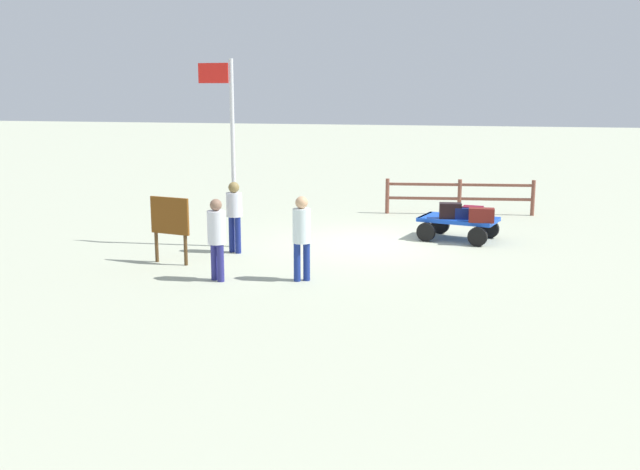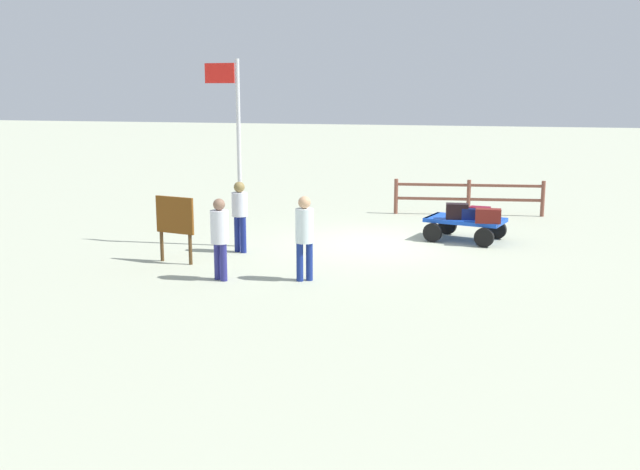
{
  "view_description": "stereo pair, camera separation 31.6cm",
  "coord_description": "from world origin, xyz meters",
  "px_view_note": "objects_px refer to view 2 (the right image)",
  "views": [
    {
      "loc": [
        -2.79,
        18.14,
        3.85
      ],
      "look_at": [
        -0.03,
        6.0,
        1.38
      ],
      "focal_mm": 41.71,
      "sensor_mm": 36.0,
      "label": 1
    },
    {
      "loc": [
        -3.1,
        18.07,
        3.85
      ],
      "look_at": [
        -0.03,
        6.0,
        1.38
      ],
      "focal_mm": 41.71,
      "sensor_mm": 36.0,
      "label": 2
    }
  ],
  "objects_px": {
    "suitcase_dark": "(480,213)",
    "signboard": "(175,220)",
    "flagpole": "(235,139)",
    "suitcase_tan": "(467,214)",
    "worker_lead": "(240,210)",
    "suitcase_olive": "(488,216)",
    "worker_trailing": "(304,231)",
    "suitcase_maroon": "(457,211)",
    "luggage_cart": "(464,224)",
    "worker_supervisor": "(220,232)"
  },
  "relations": [
    {
      "from": "suitcase_tan",
      "to": "worker_trailing",
      "type": "relative_size",
      "value": 0.36
    },
    {
      "from": "suitcase_tan",
      "to": "suitcase_maroon",
      "type": "distance_m",
      "value": 0.25
    },
    {
      "from": "worker_lead",
      "to": "signboard",
      "type": "bearing_deg",
      "value": 53.56
    },
    {
      "from": "suitcase_dark",
      "to": "flagpole",
      "type": "distance_m",
      "value": 6.41
    },
    {
      "from": "suitcase_maroon",
      "to": "suitcase_tan",
      "type": "bearing_deg",
      "value": -172.29
    },
    {
      "from": "suitcase_dark",
      "to": "suitcase_maroon",
      "type": "bearing_deg",
      "value": 18.02
    },
    {
      "from": "suitcase_maroon",
      "to": "flagpole",
      "type": "height_order",
      "value": "flagpole"
    },
    {
      "from": "suitcase_olive",
      "to": "worker_lead",
      "type": "bearing_deg",
      "value": 20.78
    },
    {
      "from": "luggage_cart",
      "to": "signboard",
      "type": "bearing_deg",
      "value": 33.97
    },
    {
      "from": "luggage_cart",
      "to": "worker_lead",
      "type": "relative_size",
      "value": 1.26
    },
    {
      "from": "suitcase_dark",
      "to": "suitcase_tan",
      "type": "distance_m",
      "value": 0.35
    },
    {
      "from": "worker_trailing",
      "to": "flagpole",
      "type": "xyz_separation_m",
      "value": [
        2.51,
        -2.83,
        1.62
      ]
    },
    {
      "from": "luggage_cart",
      "to": "signboard",
      "type": "relative_size",
      "value": 1.42
    },
    {
      "from": "luggage_cart",
      "to": "suitcase_maroon",
      "type": "bearing_deg",
      "value": 49.1
    },
    {
      "from": "worker_trailing",
      "to": "signboard",
      "type": "bearing_deg",
      "value": -14.28
    },
    {
      "from": "suitcase_olive",
      "to": "flagpole",
      "type": "height_order",
      "value": "flagpole"
    },
    {
      "from": "suitcase_tan",
      "to": "worker_trailing",
      "type": "xyz_separation_m",
      "value": [
        2.94,
        4.74,
        0.3
      ]
    },
    {
      "from": "luggage_cart",
      "to": "suitcase_tan",
      "type": "relative_size",
      "value": 3.38
    },
    {
      "from": "suitcase_tan",
      "to": "flagpole",
      "type": "bearing_deg",
      "value": 19.31
    },
    {
      "from": "suitcase_dark",
      "to": "suitcase_maroon",
      "type": "distance_m",
      "value": 0.59
    },
    {
      "from": "worker_trailing",
      "to": "flagpole",
      "type": "relative_size",
      "value": 0.38
    },
    {
      "from": "worker_trailing",
      "to": "signboard",
      "type": "relative_size",
      "value": 1.16
    },
    {
      "from": "suitcase_tan",
      "to": "signboard",
      "type": "relative_size",
      "value": 0.42
    },
    {
      "from": "suitcase_dark",
      "to": "luggage_cart",
      "type": "bearing_deg",
      "value": -5.16
    },
    {
      "from": "suitcase_tan",
      "to": "signboard",
      "type": "height_order",
      "value": "signboard"
    },
    {
      "from": "suitcase_dark",
      "to": "suitcase_tan",
      "type": "height_order",
      "value": "suitcase_dark"
    },
    {
      "from": "worker_lead",
      "to": "signboard",
      "type": "xyz_separation_m",
      "value": [
        1.02,
        1.38,
        -0.05
      ]
    },
    {
      "from": "suitcase_olive",
      "to": "worker_trailing",
      "type": "bearing_deg",
      "value": 51.3
    },
    {
      "from": "suitcase_dark",
      "to": "worker_supervisor",
      "type": "distance_m",
      "value": 7.21
    },
    {
      "from": "suitcase_dark",
      "to": "worker_supervisor",
      "type": "height_order",
      "value": "worker_supervisor"
    },
    {
      "from": "suitcase_tan",
      "to": "flagpole",
      "type": "distance_m",
      "value": 6.08
    },
    {
      "from": "suitcase_tan",
      "to": "suitcase_dark",
      "type": "bearing_deg",
      "value": -154.93
    },
    {
      "from": "suitcase_tan",
      "to": "worker_lead",
      "type": "bearing_deg",
      "value": 26.41
    },
    {
      "from": "worker_trailing",
      "to": "luggage_cart",
      "type": "bearing_deg",
      "value": -120.39
    },
    {
      "from": "suitcase_dark",
      "to": "flagpole",
      "type": "relative_size",
      "value": 0.12
    },
    {
      "from": "worker_lead",
      "to": "worker_trailing",
      "type": "xyz_separation_m",
      "value": [
        -2.19,
        2.19,
        0.01
      ]
    },
    {
      "from": "suitcase_dark",
      "to": "worker_lead",
      "type": "distance_m",
      "value": 6.09
    },
    {
      "from": "flagpole",
      "to": "signboard",
      "type": "distance_m",
      "value": 2.72
    },
    {
      "from": "worker_trailing",
      "to": "signboard",
      "type": "xyz_separation_m",
      "value": [
        3.21,
        -0.82,
        -0.06
      ]
    },
    {
      "from": "suitcase_dark",
      "to": "signboard",
      "type": "distance_m",
      "value": 7.65
    },
    {
      "from": "worker_lead",
      "to": "worker_trailing",
      "type": "bearing_deg",
      "value": 134.98
    },
    {
      "from": "suitcase_tan",
      "to": "flagpole",
      "type": "relative_size",
      "value": 0.14
    },
    {
      "from": "flagpole",
      "to": "suitcase_tan",
      "type": "bearing_deg",
      "value": -160.69
    },
    {
      "from": "worker_lead",
      "to": "flagpole",
      "type": "xyz_separation_m",
      "value": [
        0.32,
        -0.64,
        1.63
      ]
    },
    {
      "from": "luggage_cart",
      "to": "worker_supervisor",
      "type": "xyz_separation_m",
      "value": [
        4.56,
        5.29,
        0.55
      ]
    },
    {
      "from": "luggage_cart",
      "to": "suitcase_tan",
      "type": "distance_m",
      "value": 0.35
    },
    {
      "from": "suitcase_maroon",
      "to": "flagpole",
      "type": "relative_size",
      "value": 0.13
    },
    {
      "from": "signboard",
      "to": "flagpole",
      "type": "bearing_deg",
      "value": -109.18
    },
    {
      "from": "suitcase_tan",
      "to": "suitcase_olive",
      "type": "height_order",
      "value": "suitcase_olive"
    },
    {
      "from": "suitcase_maroon",
      "to": "signboard",
      "type": "height_order",
      "value": "signboard"
    }
  ]
}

